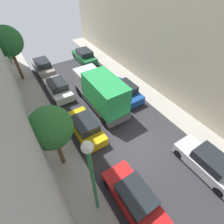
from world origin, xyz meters
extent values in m
plane|color=#2D2D33|center=(0.00, 0.00, 0.00)|extent=(32.00, 32.00, 0.00)
cube|color=#A8A399|center=(-5.00, 0.00, 0.07)|extent=(2.00, 44.00, 0.15)
cube|color=#A8A399|center=(5.00, 0.00, 0.07)|extent=(2.00, 44.00, 0.15)
cube|color=red|center=(-2.70, -2.80, 0.55)|extent=(1.76, 4.20, 0.76)
cube|color=#1E2328|center=(-2.70, -2.95, 1.25)|extent=(1.56, 2.10, 0.64)
cylinder|color=black|center=(-3.48, -1.25, 0.32)|extent=(0.22, 0.64, 0.64)
cylinder|color=black|center=(-1.92, -1.25, 0.32)|extent=(0.22, 0.64, 0.64)
cylinder|color=black|center=(-1.92, -4.35, 0.32)|extent=(0.22, 0.64, 0.64)
cube|color=gold|center=(-2.70, 3.41, 0.55)|extent=(1.76, 4.20, 0.76)
cube|color=#1E2328|center=(-2.70, 3.26, 1.25)|extent=(1.56, 2.10, 0.64)
cylinder|color=black|center=(-3.48, 4.96, 0.32)|extent=(0.22, 0.64, 0.64)
cylinder|color=black|center=(-1.92, 4.96, 0.32)|extent=(0.22, 0.64, 0.64)
cylinder|color=black|center=(-3.48, 1.86, 0.32)|extent=(0.22, 0.64, 0.64)
cylinder|color=black|center=(-1.92, 1.86, 0.32)|extent=(0.22, 0.64, 0.64)
cube|color=white|center=(-2.70, 9.57, 0.55)|extent=(1.76, 4.20, 0.76)
cube|color=#1E2328|center=(-2.70, 9.42, 1.25)|extent=(1.56, 2.10, 0.64)
cylinder|color=black|center=(-3.48, 11.12, 0.32)|extent=(0.22, 0.64, 0.64)
cylinder|color=black|center=(-1.92, 11.12, 0.32)|extent=(0.22, 0.64, 0.64)
cylinder|color=black|center=(-3.48, 8.02, 0.32)|extent=(0.22, 0.64, 0.64)
cylinder|color=black|center=(-1.92, 8.02, 0.32)|extent=(0.22, 0.64, 0.64)
cube|color=gray|center=(-2.70, 14.73, 0.55)|extent=(1.76, 4.20, 0.76)
cube|color=#1E2328|center=(-2.70, 14.58, 1.25)|extent=(1.56, 2.10, 0.64)
cylinder|color=black|center=(-3.48, 16.28, 0.32)|extent=(0.22, 0.64, 0.64)
cylinder|color=black|center=(-1.92, 16.28, 0.32)|extent=(0.22, 0.64, 0.64)
cylinder|color=black|center=(-3.48, 13.18, 0.32)|extent=(0.22, 0.64, 0.64)
cylinder|color=black|center=(-1.92, 13.18, 0.32)|extent=(0.22, 0.64, 0.64)
cube|color=silver|center=(2.70, -3.70, 0.55)|extent=(1.76, 4.20, 0.76)
cube|color=#1E2328|center=(2.70, -3.85, 1.25)|extent=(1.56, 2.10, 0.64)
cylinder|color=black|center=(1.92, -2.15, 0.32)|extent=(0.22, 0.64, 0.64)
cylinder|color=black|center=(3.48, -2.15, 0.32)|extent=(0.22, 0.64, 0.64)
cylinder|color=black|center=(1.92, -5.25, 0.32)|extent=(0.22, 0.64, 0.64)
cube|color=#194799|center=(2.70, 5.55, 0.55)|extent=(1.76, 4.20, 0.76)
cube|color=#1E2328|center=(2.70, 5.40, 1.25)|extent=(1.56, 2.10, 0.64)
cylinder|color=black|center=(1.92, 7.10, 0.32)|extent=(0.22, 0.64, 0.64)
cylinder|color=black|center=(3.48, 7.10, 0.32)|extent=(0.22, 0.64, 0.64)
cylinder|color=black|center=(1.92, 4.00, 0.32)|extent=(0.22, 0.64, 0.64)
cylinder|color=black|center=(3.48, 4.00, 0.32)|extent=(0.22, 0.64, 0.64)
cube|color=#1E6638|center=(2.70, 14.54, 0.55)|extent=(1.76, 4.20, 0.76)
cube|color=#1E2328|center=(2.70, 14.39, 1.25)|extent=(1.56, 2.10, 0.64)
cylinder|color=black|center=(1.92, 16.09, 0.32)|extent=(0.22, 0.64, 0.64)
cylinder|color=black|center=(3.48, 16.09, 0.32)|extent=(0.22, 0.64, 0.64)
cylinder|color=black|center=(1.92, 12.99, 0.32)|extent=(0.22, 0.64, 0.64)
cylinder|color=black|center=(3.48, 12.99, 0.32)|extent=(0.22, 0.64, 0.64)
cube|color=#4C4C51|center=(0.00, 5.66, 0.73)|extent=(2.20, 6.60, 0.50)
cube|color=#B7B7BC|center=(0.00, 8.06, 1.83)|extent=(2.10, 1.80, 1.70)
cube|color=green|center=(0.00, 4.66, 2.18)|extent=(2.24, 4.20, 2.40)
cylinder|color=black|center=(-0.98, 8.26, 0.48)|extent=(0.30, 0.96, 0.96)
cylinder|color=black|center=(0.98, 8.26, 0.48)|extent=(0.30, 0.96, 0.96)
cylinder|color=black|center=(-0.98, 3.26, 0.48)|extent=(0.30, 0.96, 0.96)
cylinder|color=black|center=(0.98, 3.26, 0.48)|extent=(0.30, 0.96, 0.96)
cylinder|color=brown|center=(-5.19, 1.82, 1.49)|extent=(0.27, 0.27, 2.69)
sphere|color=#2D7233|center=(-5.19, 1.82, 3.77)|extent=(2.50, 2.50, 2.50)
cylinder|color=brown|center=(-5.23, 14.34, 1.71)|extent=(0.31, 0.31, 3.13)
sphere|color=#23602D|center=(-5.23, 14.34, 4.37)|extent=(2.91, 2.91, 2.91)
cylinder|color=#B2A899|center=(-5.53, 19.10, 0.37)|extent=(0.44, 0.44, 0.44)
sphere|color=#2D7233|center=(-5.53, 19.10, 0.83)|extent=(0.61, 0.61, 0.61)
cylinder|color=#B2A899|center=(-5.55, 6.01, 0.33)|extent=(0.47, 0.47, 0.37)
sphere|color=#2D7233|center=(-5.55, 6.01, 0.78)|extent=(0.64, 0.64, 0.64)
cylinder|color=#26723F|center=(-4.60, -1.99, 3.04)|extent=(0.16, 0.16, 5.78)
sphere|color=white|center=(-4.60, -1.99, 6.15)|extent=(0.44, 0.44, 0.44)
camera|label=1|loc=(-5.62, -5.07, 10.81)|focal=27.01mm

